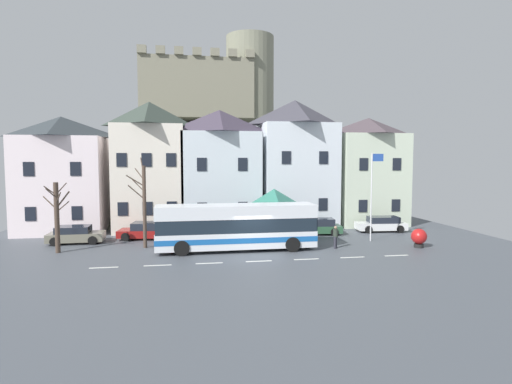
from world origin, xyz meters
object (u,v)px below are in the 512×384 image
hilltop_castle (197,155)px  public_bench (267,227)px  pedestrian_00 (298,231)px  parked_car_00 (317,227)px  townhouse_00 (63,175)px  townhouse_04 (368,171)px  parked_car_03 (147,231)px  townhouse_01 (150,166)px  harbour_buoy (419,237)px  bare_tree_01 (57,216)px  townhouse_03 (295,163)px  parked_car_02 (381,224)px  pedestrian_02 (311,229)px  pedestrian_01 (335,237)px  bare_tree_00 (144,205)px  bus_shelter (274,199)px  transit_bus (236,227)px  flagpole (372,190)px  parked_car_01 (76,235)px  townhouse_02 (220,169)px

hilltop_castle → public_bench: size_ratio=27.07×
pedestrian_00 → parked_car_00: bearing=50.0°
townhouse_00 → townhouse_04: 27.49m
parked_car_03 → townhouse_01: bearing=-81.3°
harbour_buoy → bare_tree_01: bearing=174.2°
townhouse_00 → townhouse_01: (7.19, 0.68, 0.75)m
townhouse_01 → pedestrian_00: 14.90m
townhouse_03 → hilltop_castle: hilltop_castle is taller
public_bench → parked_car_02: bearing=-5.3°
parked_car_03 → pedestrian_02: (12.36, -2.90, 0.29)m
pedestrian_01 → bare_tree_00: size_ratio=0.25×
pedestrian_00 → townhouse_03: bearing=76.8°
pedestrian_02 → bare_tree_00: 12.45m
townhouse_01 → bare_tree_01: size_ratio=2.41×
bus_shelter → pedestrian_02: 3.68m
pedestrian_00 → public_bench: 4.46m
townhouse_04 → bus_shelter: (-10.39, -5.80, -1.93)m
townhouse_04 → townhouse_01: bearing=177.7°
townhouse_04 → pedestrian_00: townhouse_04 is taller
transit_bus → harbour_buoy: 12.84m
bus_shelter → bare_tree_00: size_ratio=0.62×
hilltop_castle → bare_tree_00: 28.50m
townhouse_01 → flagpole: 19.27m
bare_tree_01 → townhouse_04: bearing=18.2°
townhouse_03 → flagpole: 9.87m
bus_shelter → parked_car_03: (-9.80, 1.45, -2.50)m
parked_car_00 → pedestrian_02: 2.87m
townhouse_01 → townhouse_04: (20.29, -0.82, -0.58)m
townhouse_00 → bare_tree_01: 9.11m
bus_shelter → townhouse_04: bearing=29.2°
townhouse_04 → parked_car_03: size_ratio=2.29×
transit_bus → harbour_buoy: transit_bus is taller
townhouse_04 → parked_car_01: size_ratio=2.56×
public_bench → bare_tree_00: 10.84m
townhouse_02 → parked_car_02: townhouse_02 is taller
pedestrian_02 → townhouse_04: bearing=42.8°
bus_shelter → pedestrian_02: bus_shelter is taller
townhouse_01 → parked_car_00: townhouse_01 is taller
townhouse_01 → bare_tree_01: townhouse_01 is taller
harbour_buoy → pedestrian_01: bearing=173.2°
townhouse_03 → bus_shelter: size_ratio=3.01×
parked_car_01 → bus_shelter: bearing=-3.7°
townhouse_04 → pedestrian_02: 11.43m
parked_car_00 → harbour_buoy: bearing=138.3°
townhouse_03 → public_bench: bearing=-130.0°
bus_shelter → public_bench: (-0.11, 2.43, -2.66)m
hilltop_castle → bus_shelter: 26.71m
parked_car_01 → parked_car_03: parked_car_03 is taller
townhouse_04 → pedestrian_00: 12.42m
flagpole → bare_tree_01: (-22.29, -0.31, -1.42)m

